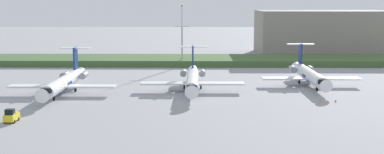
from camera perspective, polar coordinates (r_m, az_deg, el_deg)
name	(u,v)px	position (r m, az deg, el deg)	size (l,w,h in m)	color
ground_plane	(193,78)	(126.18, 0.08, -0.18)	(500.00, 500.00, 0.00)	#939399
grass_berm	(193,60)	(156.32, 0.17, 1.95)	(320.00, 20.00, 2.00)	#426033
regional_jet_nearest	(64,82)	(109.24, -14.64, -0.53)	(22.81, 31.00, 9.00)	white
regional_jet_second	(192,79)	(109.24, 0.05, -0.24)	(22.81, 31.00, 9.00)	white
regional_jet_third	(309,74)	(119.37, 13.47, 0.29)	(22.81, 31.00, 9.00)	white
antenna_mast	(182,41)	(148.73, -1.18, 4.24)	(4.40, 0.50, 18.66)	#B2B2B7
distant_hangar	(323,32)	(190.11, 14.97, 5.03)	(48.27, 27.73, 16.19)	gray
baggage_tug	(11,116)	(86.36, -20.30, -4.29)	(1.72, 3.20, 2.30)	yellow
safety_cone_front_marker	(321,101)	(100.21, 14.76, -2.69)	(0.44, 0.44, 0.55)	orange
safety_cone_mid_marker	(336,101)	(101.18, 16.38, -2.65)	(0.44, 0.44, 0.55)	orange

